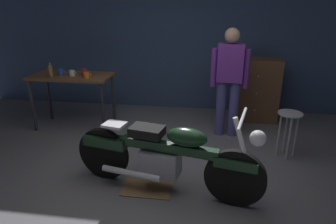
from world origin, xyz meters
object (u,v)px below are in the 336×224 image
at_px(bottle, 51,71).
at_px(wooden_dresser, 255,90).
at_px(motorcycle, 166,155).
at_px(person_standing, 229,78).
at_px(mug_red_diner, 85,72).
at_px(shop_stool, 289,123).
at_px(mug_blue_enamel, 61,72).
at_px(mug_white_ceramic, 72,73).
at_px(mug_orange_travel, 87,75).

bearing_deg(bottle, wooden_dresser, 16.33).
xyz_separation_m(motorcycle, person_standing, (0.72, 1.65, 0.48)).
relative_size(person_standing, mug_red_diner, 14.46).
xyz_separation_m(wooden_dresser, mug_red_diner, (-2.78, -0.80, 0.41)).
distance_m(mug_red_diner, bottle, 0.51).
bearing_deg(shop_stool, wooden_dresser, 101.82).
bearing_deg(motorcycle, shop_stool, 46.06).
xyz_separation_m(wooden_dresser, mug_blue_enamel, (-3.17, -0.84, 0.41)).
bearing_deg(mug_white_ceramic, bottle, -156.84).
height_order(mug_blue_enamel, mug_red_diner, same).
distance_m(motorcycle, mug_red_diner, 2.29).
bearing_deg(mug_red_diner, motorcycle, -45.87).
bearing_deg(mug_red_diner, wooden_dresser, 16.13).
height_order(mug_white_ceramic, bottle, bottle).
height_order(mug_white_ceramic, mug_orange_travel, mug_orange_travel).
relative_size(shop_stool, mug_red_diner, 5.54).
height_order(person_standing, mug_blue_enamel, person_standing).
bearing_deg(mug_blue_enamel, mug_red_diner, 4.80).
bearing_deg(bottle, mug_red_diner, 17.50).
height_order(person_standing, mug_white_ceramic, person_standing).
xyz_separation_m(person_standing, mug_blue_enamel, (-2.67, -0.08, 0.03)).
height_order(shop_stool, mug_orange_travel, mug_orange_travel).
bearing_deg(mug_orange_travel, mug_white_ceramic, 159.23).
xyz_separation_m(person_standing, mug_white_ceramic, (-2.48, -0.08, 0.02)).
relative_size(motorcycle, mug_white_ceramic, 18.11).
bearing_deg(mug_white_ceramic, shop_stool, -9.32).
bearing_deg(mug_white_ceramic, motorcycle, -41.86).
relative_size(shop_stool, mug_white_ceramic, 5.37).
height_order(wooden_dresser, bottle, bottle).
bearing_deg(bottle, mug_white_ceramic, 23.16).
relative_size(person_standing, mug_orange_travel, 14.24).
height_order(shop_stool, mug_red_diner, mug_red_diner).
bearing_deg(mug_white_ceramic, person_standing, 1.88).
bearing_deg(motorcycle, mug_orange_travel, 146.72).
xyz_separation_m(shop_stool, wooden_dresser, (-0.29, 1.37, 0.05)).
bearing_deg(mug_blue_enamel, mug_white_ceramic, 0.64).
distance_m(shop_stool, wooden_dresser, 1.40).
distance_m(mug_red_diner, mug_orange_travel, 0.17).
bearing_deg(shop_stool, motorcycle, -145.64).
relative_size(mug_orange_travel, bottle, 0.49).
bearing_deg(bottle, mug_orange_travel, 1.24).
height_order(motorcycle, wooden_dresser, wooden_dresser).
relative_size(person_standing, bottle, 6.93).
height_order(shop_stool, mug_blue_enamel, mug_blue_enamel).
distance_m(motorcycle, wooden_dresser, 2.70).
bearing_deg(mug_orange_travel, motorcycle, -44.99).
bearing_deg(bottle, shop_stool, -6.62).
height_order(mug_red_diner, mug_orange_travel, mug_red_diner).
xyz_separation_m(person_standing, mug_orange_travel, (-2.18, -0.19, 0.02)).
bearing_deg(mug_blue_enamel, motorcycle, -38.94).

